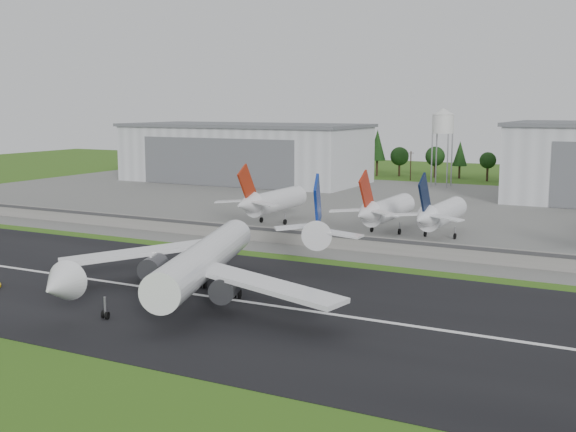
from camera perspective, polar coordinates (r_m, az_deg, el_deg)
The scene contains 13 objects.
ground at distance 113.28m, azimuth -11.81°, elevation -7.07°, with size 600.00×600.00×0.00m, color #355714.
runway at distance 120.86m, azimuth -8.79°, elevation -5.96°, with size 320.00×60.00×0.10m, color black.
runway_centerline at distance 120.84m, azimuth -8.79°, elevation -5.93°, with size 220.00×1.00×0.02m, color white.
apron at distance 217.61m, azimuth 8.61°, elevation 0.61°, with size 320.00×150.00×0.10m, color slate.
blast_fence at distance 158.02m, azimuth 0.90°, elevation -1.72°, with size 240.00×0.61×3.50m.
hangar_west at distance 290.99m, azimuth -3.46°, elevation 5.02°, with size 97.00×44.00×23.20m.
water_tower at distance 279.12m, azimuth 12.15°, elevation 7.34°, with size 8.40×8.40×29.40m.
utility_poles at distance 293.89m, azimuth 13.72°, elevation 2.55°, with size 230.00×3.00×12.00m, color black, non-canonical shape.
treeline at distance 308.40m, azimuth 14.40°, elevation 2.80°, with size 320.00×16.00×22.00m, color black, non-canonical shape.
main_airliner at distance 116.25m, azimuth -6.76°, elevation -4.04°, with size 54.28×57.71×18.17m.
parked_jet_red_a at distance 185.05m, azimuth -1.41°, elevation 1.18°, with size 7.36×31.29×16.63m.
parked_jet_red_b at distance 172.36m, azimuth 7.58°, elevation 0.49°, with size 7.36×31.29×16.45m.
parked_jet_navy at distance 168.34m, azimuth 11.83°, elevation 0.17°, with size 7.36×31.29×16.42m.
Camera 1 is at (69.78, -83.85, 30.53)m, focal length 45.00 mm.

